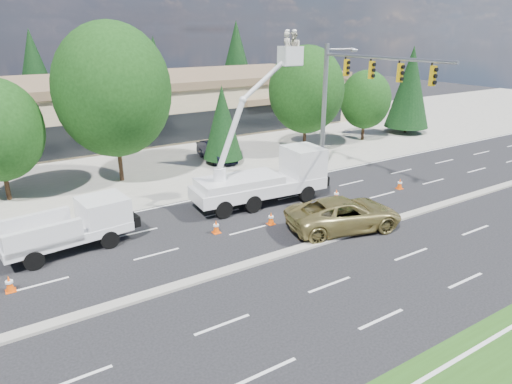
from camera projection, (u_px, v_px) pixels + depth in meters
ground at (284, 254)px, 21.23m from camera, size 140.00×140.00×0.00m
concrete_apron at (140, 158)px, 37.11m from camera, size 140.00×22.00×0.01m
road_median at (284, 253)px, 21.21m from camera, size 120.00×0.55×0.12m
strip_mall at (103, 107)px, 44.08m from camera, size 50.40×15.40×5.50m
tree_front_d at (113, 90)px, 29.55m from camera, size 7.57×7.57×10.50m
tree_front_e at (222, 122)px, 34.59m from camera, size 3.05×3.05×6.02m
tree_front_f at (306, 90)px, 38.00m from camera, size 6.31×6.31×8.75m
tree_front_g at (365, 100)px, 42.00m from camera, size 4.65×4.65×6.45m
tree_front_h at (410, 87)px, 44.78m from camera, size 4.29×4.29×8.46m
tree_back_b at (35, 72)px, 50.74m from camera, size 5.09×5.09×10.04m
tree_back_c at (155, 71)px, 57.99m from camera, size 4.66×4.66×9.18m
tree_back_d at (236, 59)px, 63.72m from camera, size 5.63×5.63×11.10m
signal_mast at (347, 91)px, 29.87m from camera, size 2.76×10.16×9.00m
utility_pickup at (76, 230)px, 21.59m from camera, size 5.97×2.73×2.22m
bucket_truck at (270, 169)px, 27.11m from camera, size 8.31×3.17×9.89m
traffic_cone_a at (9, 284)px, 18.12m from camera, size 0.40×0.40×0.70m
traffic_cone_b at (216, 227)px, 23.37m from camera, size 0.40×0.40×0.70m
traffic_cone_c at (271, 218)px, 24.41m from camera, size 0.40×0.40×0.70m
traffic_cone_d at (336, 195)px, 27.86m from camera, size 0.40×0.40×0.70m
traffic_cone_e at (400, 184)px, 29.86m from camera, size 0.40×0.40×0.70m
minivan at (344, 214)px, 23.65m from camera, size 6.56×4.20×1.68m
parked_car_east at (216, 151)px, 36.16m from camera, size 1.98×4.78×1.54m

